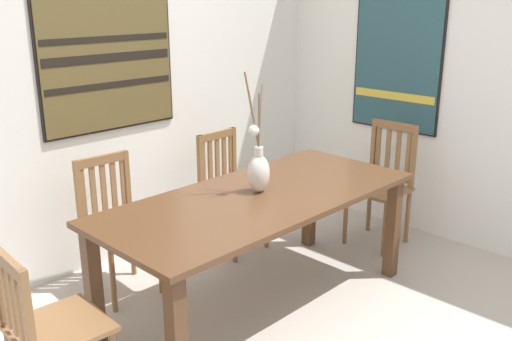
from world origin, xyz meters
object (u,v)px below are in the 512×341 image
Objects in this scene: centerpiece_vase at (258,169)px; chair_2 at (116,222)px; chair_0 at (46,327)px; dining_table at (260,210)px; painting_on_back_wall at (108,59)px; chair_3 at (383,182)px; chair_1 at (229,188)px; painting_on_side_wall at (397,62)px.

chair_2 is (-0.55, 0.81, -0.43)m from centerpiece_vase.
chair_0 is (-1.45, -0.03, -0.44)m from centerpiece_vase.
centerpiece_vase is at bearing 1.22° from chair_0.
painting_on_back_wall is at bearing 99.21° from dining_table.
dining_table is at bearing -125.08° from centerpiece_vase.
chair_1 is at bearing 138.75° from chair_3.
painting_on_side_wall reaches higher than chair_0.
dining_table is 2.24× the size of chair_2.
chair_0 is at bearing -176.83° from painting_on_side_wall.
chair_3 is at bearing -1.77° from centerpiece_vase.
chair_0 is (-1.42, 0.02, -0.19)m from dining_table.
chair_3 reaches higher than chair_0.
chair_0 is at bearing 179.32° from dining_table.
chair_1 is at bearing 58.87° from centerpiece_vase.
centerpiece_vase is 1.89m from painting_on_side_wall.
dining_table is 1.01m from chair_2.
centerpiece_vase is 0.77× the size of chair_3.
painting_on_side_wall reaches higher than centerpiece_vase.
chair_0 is 3.40m from painting_on_side_wall.
chair_1 is 1.33m from painting_on_back_wall.
chair_0 is 0.91× the size of chair_3.
painting_on_back_wall reaches higher than painting_on_side_wall.
chair_1 is 0.95× the size of chair_3.
centerpiece_vase reaches higher than chair_2.
painting_on_side_wall reaches higher than chair_3.
chair_1 is 0.82× the size of painting_on_side_wall.
chair_1 is 1.24m from chair_3.
chair_2 is 2.12m from chair_3.
chair_0 is 0.96× the size of chair_2.
chair_1 is 1.01m from chair_2.
chair_0 is 0.78× the size of painting_on_side_wall.
chair_0 is 0.83× the size of painting_on_back_wall.
chair_3 is (1.40, -0.04, -0.42)m from centerpiece_vase.
centerpiece_vase is at bearing -55.89° from chair_2.
painting_on_back_wall is at bearing 152.07° from painting_on_side_wall.
centerpiece_vase is 1.06m from chair_2.
chair_2 reaches higher than chair_0.
dining_table is at bearing -80.79° from painting_on_back_wall.
painting_on_side_wall is at bearing -15.51° from chair_2.
chair_2 is 1.15m from painting_on_back_wall.
dining_table is 1.84× the size of painting_on_side_wall.
painting_on_back_wall is (-1.64, 1.28, 1.01)m from chair_3.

